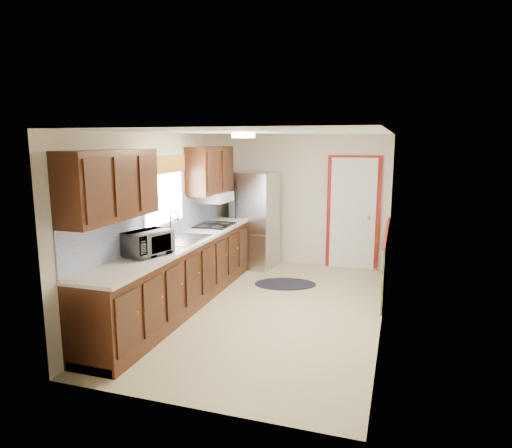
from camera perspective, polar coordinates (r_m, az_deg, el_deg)
The scene contains 8 objects.
room_shell at distance 6.10m, azimuth 1.73°, elevation 0.04°, with size 3.20×5.20×2.52m.
kitchen_run at distance 6.37m, azimuth -9.78°, elevation -3.25°, with size 0.63×4.00×2.20m.
back_wall_trim at distance 8.13m, azimuth 12.81°, elevation 0.17°, with size 1.12×2.30×2.08m.
ceiling_fixture at distance 5.91m, azimuth -1.60°, elevation 11.01°, with size 0.30×0.30×0.06m, color #FFD88C.
microwave at distance 5.60m, azimuth -13.36°, elevation -2.01°, with size 0.53×0.30×0.36m, color white.
refrigerator at distance 8.34m, azimuth -0.13°, elevation 0.55°, with size 0.80×0.77×1.74m.
rug at distance 7.47m, azimuth 3.68°, elevation -7.48°, with size 0.99×0.64×0.01m, color black.
cooktop at distance 7.39m, azimuth -5.19°, elevation -0.14°, with size 0.53×0.64×0.02m, color black.
Camera 1 is at (1.65, -5.77, 2.30)m, focal length 32.00 mm.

